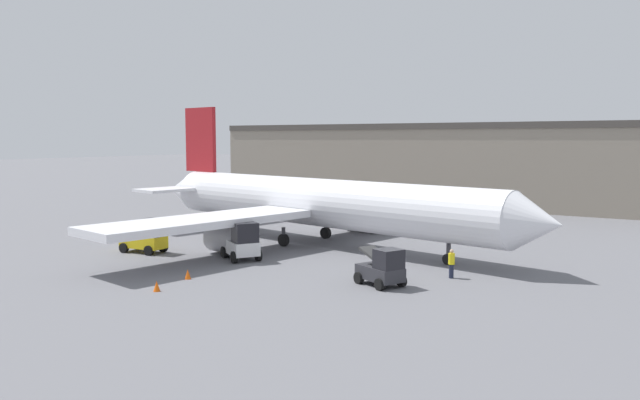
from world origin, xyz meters
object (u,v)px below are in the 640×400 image
object	(u,v)px
airplane	(311,203)
pushback_tug	(147,237)
safety_cone_far	(157,286)
belt_loader_truck	(382,268)
safety_cone_near	(188,274)
ground_crew_worker	(451,263)
baggage_tug	(242,243)

from	to	relation	value
airplane	pushback_tug	bearing A→B (deg)	-117.61
airplane	safety_cone_far	size ratio (longest dim) A/B	67.78
airplane	belt_loader_truck	distance (m)	14.53
belt_loader_truck	safety_cone_near	xyz separation A→B (m)	(-10.04, -4.33, -0.69)
belt_loader_truck	pushback_tug	distance (m)	18.21
belt_loader_truck	pushback_tug	size ratio (longest dim) A/B	0.90
ground_crew_worker	pushback_tug	bearing A→B (deg)	-16.21
safety_cone_near	ground_crew_worker	bearing A→B (deg)	32.87
ground_crew_worker	safety_cone_far	size ratio (longest dim) A/B	3.02
safety_cone_near	baggage_tug	bearing A→B (deg)	98.47
airplane	baggage_tug	xyz separation A→B (m)	(-0.20, -7.94, -1.92)
safety_cone_far	ground_crew_worker	bearing A→B (deg)	42.84
safety_cone_near	safety_cone_far	distance (m)	3.01
ground_crew_worker	belt_loader_truck	size ratio (longest dim) A/B	0.56
belt_loader_truck	safety_cone_near	bearing A→B (deg)	-131.63
pushback_tug	baggage_tug	bearing A→B (deg)	6.22
airplane	belt_loader_truck	size ratio (longest dim) A/B	12.46
baggage_tug	belt_loader_truck	world-z (taller)	baggage_tug
ground_crew_worker	baggage_tug	world-z (taller)	baggage_tug
airplane	ground_crew_worker	bearing A→B (deg)	-12.83
safety_cone_near	safety_cone_far	world-z (taller)	same
safety_cone_far	belt_loader_truck	bearing A→B (deg)	37.67
belt_loader_truck	pushback_tug	world-z (taller)	pushback_tug
pushback_tug	safety_cone_near	world-z (taller)	pushback_tug
ground_crew_worker	baggage_tug	distance (m)	13.59
belt_loader_truck	pushback_tug	xyz separation A→B (m)	(-18.21, 0.16, 0.11)
pushback_tug	safety_cone_near	xyz separation A→B (m)	(8.16, -4.48, -0.80)
pushback_tug	airplane	bearing A→B (deg)	46.35
pushback_tug	safety_cone_near	distance (m)	9.35
ground_crew_worker	safety_cone_near	size ratio (longest dim) A/B	3.02
baggage_tug	belt_loader_truck	distance (m)	11.05
belt_loader_truck	safety_cone_far	distance (m)	11.91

